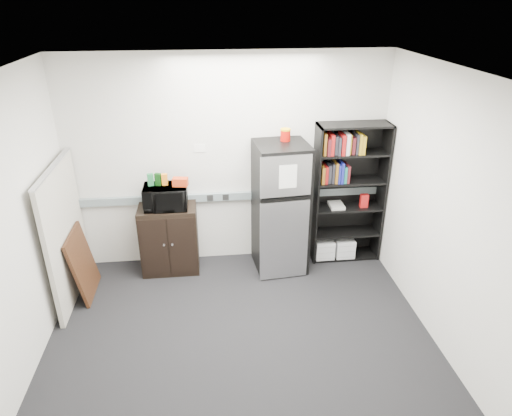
# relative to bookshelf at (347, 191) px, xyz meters

# --- Properties ---
(floor) EXTENTS (4.00, 4.00, 0.00)m
(floor) POSITION_rel_bookshelf_xyz_m (-1.51, -1.57, -0.97)
(floor) COLOR black
(floor) RESTS_ON ground
(wall_back) EXTENTS (4.00, 0.02, 2.70)m
(wall_back) POSITION_rel_bookshelf_xyz_m (-1.51, 0.18, 0.38)
(wall_back) COLOR silver
(wall_back) RESTS_ON floor
(wall_right) EXTENTS (0.02, 3.50, 2.70)m
(wall_right) POSITION_rel_bookshelf_xyz_m (0.49, -1.57, 0.38)
(wall_right) COLOR silver
(wall_right) RESTS_ON floor
(wall_left) EXTENTS (0.02, 3.50, 2.70)m
(wall_left) POSITION_rel_bookshelf_xyz_m (-3.51, -1.57, 0.38)
(wall_left) COLOR silver
(wall_left) RESTS_ON floor
(ceiling) EXTENTS (4.00, 3.50, 0.02)m
(ceiling) POSITION_rel_bookshelf_xyz_m (-1.51, -1.57, 1.73)
(ceiling) COLOR white
(ceiling) RESTS_ON wall_back
(electrical_raceway) EXTENTS (3.92, 0.05, 0.10)m
(electrical_raceway) POSITION_rel_bookshelf_xyz_m (-1.51, 0.15, -0.07)
(electrical_raceway) COLOR slate
(electrical_raceway) RESTS_ON wall_back
(wall_note) EXTENTS (0.14, 0.00, 0.10)m
(wall_note) POSITION_rel_bookshelf_xyz_m (-1.86, 0.18, 0.58)
(wall_note) COLOR white
(wall_note) RESTS_ON wall_back
(bookshelf) EXTENTS (0.90, 0.34, 1.85)m
(bookshelf) POSITION_rel_bookshelf_xyz_m (0.00, 0.00, 0.00)
(bookshelf) COLOR black
(bookshelf) RESTS_ON floor
(cubicle_partition) EXTENTS (0.06, 1.30, 1.62)m
(cubicle_partition) POSITION_rel_bookshelf_xyz_m (-3.41, -0.49, -0.16)
(cubicle_partition) COLOR #ADA79A
(cubicle_partition) RESTS_ON floor
(cabinet) EXTENTS (0.71, 0.48, 0.89)m
(cabinet) POSITION_rel_bookshelf_xyz_m (-2.30, -0.07, -0.53)
(cabinet) COLOR black
(cabinet) RESTS_ON floor
(microwave) EXTENTS (0.52, 0.35, 0.29)m
(microwave) POSITION_rel_bookshelf_xyz_m (-2.30, -0.08, 0.06)
(microwave) COLOR black
(microwave) RESTS_ON cabinet
(snack_box_a) EXTENTS (0.08, 0.06, 0.15)m
(snack_box_a) POSITION_rel_bookshelf_xyz_m (-2.46, -0.05, 0.28)
(snack_box_a) COLOR #1B6033
(snack_box_a) RESTS_ON microwave
(snack_box_b) EXTENTS (0.08, 0.07, 0.15)m
(snack_box_b) POSITION_rel_bookshelf_xyz_m (-2.37, -0.05, 0.28)
(snack_box_b) COLOR #0B330C
(snack_box_b) RESTS_ON microwave
(snack_box_c) EXTENTS (0.07, 0.05, 0.14)m
(snack_box_c) POSITION_rel_bookshelf_xyz_m (-2.29, -0.05, 0.28)
(snack_box_c) COLOR orange
(snack_box_c) RESTS_ON microwave
(snack_bag) EXTENTS (0.19, 0.13, 0.10)m
(snack_bag) POSITION_rel_bookshelf_xyz_m (-2.10, -0.10, 0.26)
(snack_bag) COLOR red
(snack_bag) RESTS_ON microwave
(refrigerator) EXTENTS (0.68, 0.71, 1.67)m
(refrigerator) POSITION_rel_bookshelf_xyz_m (-0.89, -0.15, -0.14)
(refrigerator) COLOR black
(refrigerator) RESTS_ON floor
(coffee_can) EXTENTS (0.12, 0.12, 0.17)m
(coffee_can) POSITION_rel_bookshelf_xyz_m (-0.83, -0.02, 0.78)
(coffee_can) COLOR #B21008
(coffee_can) RESTS_ON refrigerator
(framed_poster) EXTENTS (0.18, 0.64, 0.82)m
(framed_poster) POSITION_rel_bookshelf_xyz_m (-3.28, -0.50, -0.56)
(framed_poster) COLOR #311B0D
(framed_poster) RESTS_ON floor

